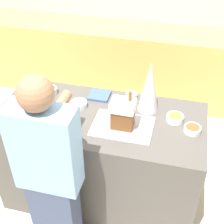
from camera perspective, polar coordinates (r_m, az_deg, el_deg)
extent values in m
plane|color=beige|center=(3.07, -1.87, -14.43)|extent=(12.00, 12.00, 0.00)
cube|color=tan|center=(4.11, 4.61, 8.82)|extent=(6.00, 0.60, 0.92)
cube|color=#514C47|center=(2.73, -2.07, -8.42)|extent=(1.63, 0.77, 0.92)
cube|color=#B2B2BC|center=(2.32, 1.93, -2.61)|extent=(0.45, 0.33, 0.01)
cube|color=brown|center=(2.27, 1.97, -1.07)|extent=(0.16, 0.13, 0.15)
cube|color=white|center=(2.20, 2.03, 1.18)|extent=(0.18, 0.14, 0.07)
cylinder|color=brown|center=(2.17, 3.31, 2.90)|extent=(0.02, 0.02, 0.08)
cone|color=silver|center=(2.39, 6.85, 4.53)|extent=(0.16, 0.16, 0.41)
cylinder|color=white|center=(2.34, 14.49, -3.08)|extent=(0.12, 0.12, 0.04)
cylinder|color=brown|center=(2.33, 14.55, -2.79)|extent=(0.10, 0.10, 0.01)
cylinder|color=white|center=(2.41, 11.44, -1.11)|extent=(0.13, 0.13, 0.05)
cylinder|color=yellow|center=(2.40, 11.49, -0.78)|extent=(0.11, 0.11, 0.01)
cylinder|color=silver|center=(2.72, -11.31, 3.83)|extent=(0.13, 0.13, 0.05)
cylinder|color=brown|center=(2.71, -11.36, 4.18)|extent=(0.10, 0.10, 0.01)
cylinder|color=white|center=(2.72, -15.84, 2.96)|extent=(0.13, 0.13, 0.04)
cylinder|color=green|center=(2.71, -15.89, 3.22)|extent=(0.11, 0.11, 0.01)
cylinder|color=silver|center=(2.60, 3.56, 2.95)|extent=(0.09, 0.09, 0.05)
cylinder|color=green|center=(2.59, 3.58, 3.31)|extent=(0.08, 0.08, 0.01)
cylinder|color=white|center=(2.53, -6.09, 1.44)|extent=(0.13, 0.13, 0.04)
cylinder|color=pink|center=(2.52, -6.11, 1.71)|extent=(0.11, 0.11, 0.01)
cube|color=#3F598C|center=(2.64, -2.31, 3.07)|extent=(0.17, 0.17, 0.02)
cylinder|color=#B24238|center=(2.43, -19.60, -2.01)|extent=(0.07, 0.07, 0.08)
cube|color=#424C6B|center=(2.48, -9.99, -18.30)|extent=(0.32, 0.18, 0.77)
cube|color=#8CB7E0|center=(1.96, -12.13, -6.71)|extent=(0.42, 0.19, 0.61)
sphere|color=#996B4C|center=(1.71, -13.88, 3.27)|extent=(0.21, 0.21, 0.21)
cylinder|color=#996B4C|center=(2.02, -10.24, 0.02)|extent=(0.07, 0.42, 0.07)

